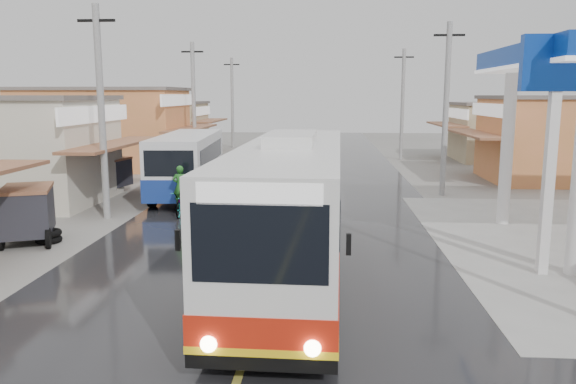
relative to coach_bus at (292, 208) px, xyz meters
name	(u,v)px	position (x,y,z in m)	size (l,w,h in m)	color
ground	(259,310)	(-0.57, -2.58, -1.80)	(120.00, 120.00, 0.00)	slate
road	(295,193)	(-0.57, 12.42, -1.79)	(12.00, 90.00, 0.02)	black
centre_line	(295,193)	(-0.57, 12.42, -1.78)	(0.15, 90.00, 0.01)	#D8CC4C
shopfronts_left	(64,181)	(-13.57, 15.42, -1.80)	(11.00, 44.00, 5.20)	tan
utility_poles_left	(160,189)	(-7.57, 13.42, -1.80)	(1.60, 50.00, 8.00)	gray
utility_poles_right	(442,195)	(6.43, 12.42, -1.80)	(1.60, 36.00, 8.00)	gray
coach_bus	(292,208)	(0.00, 0.00, 0.00)	(2.96, 12.05, 3.74)	silver
second_bus	(188,163)	(-5.64, 11.72, -0.26)	(2.91, 8.77, 2.86)	silver
cyclist	(182,199)	(-4.77, 7.06, -1.14)	(0.70, 1.89, 2.02)	black
tricycle_near	(27,211)	(-8.67, 2.68, -0.76)	(2.31, 2.60, 1.83)	#26262D
tricycle_far	(110,173)	(-9.62, 12.15, -0.85)	(1.77, 2.39, 1.67)	#26262D
tyre_stack	(49,236)	(-8.04, 2.71, -1.59)	(0.83, 0.83, 0.43)	black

